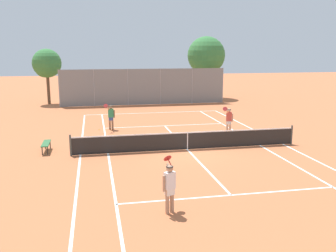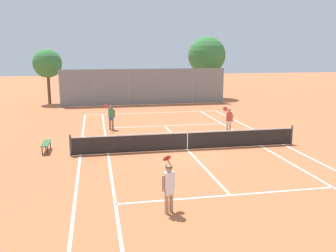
% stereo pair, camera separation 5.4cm
% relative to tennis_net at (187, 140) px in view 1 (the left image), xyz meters
% --- Properties ---
extents(ground_plane, '(120.00, 120.00, 0.00)m').
position_rel_tennis_net_xyz_m(ground_plane, '(0.00, 0.00, -0.51)').
color(ground_plane, '#BC663D').
extents(court_line_markings, '(11.10, 23.90, 0.01)m').
position_rel_tennis_net_xyz_m(court_line_markings, '(0.00, 0.00, -0.51)').
color(court_line_markings, white).
rests_on(court_line_markings, ground).
extents(tennis_net, '(12.00, 0.10, 1.07)m').
position_rel_tennis_net_xyz_m(tennis_net, '(0.00, 0.00, 0.00)').
color(tennis_net, '#474C47').
rests_on(tennis_net, ground).
extents(player_near_side, '(0.46, 0.88, 1.77)m').
position_rel_tennis_net_xyz_m(player_near_side, '(-2.48, -7.41, 0.42)').
color(player_near_side, tan).
rests_on(player_near_side, ground).
extents(player_far_left, '(0.74, 0.72, 1.77)m').
position_rel_tennis_net_xyz_m(player_far_left, '(-3.68, 5.89, 0.42)').
color(player_far_left, '#936B4C').
rests_on(player_far_left, ground).
extents(player_far_right, '(0.83, 0.70, 1.77)m').
position_rel_tennis_net_xyz_m(player_far_right, '(3.43, 3.11, 0.42)').
color(player_far_right, '#D8A884').
rests_on(player_far_right, ground).
extents(loose_tennis_ball_0, '(0.07, 0.07, 0.07)m').
position_rel_tennis_net_xyz_m(loose_tennis_ball_0, '(3.75, 7.07, -0.48)').
color(loose_tennis_ball_0, '#D1DB33').
rests_on(loose_tennis_ball_0, ground).
extents(loose_tennis_ball_1, '(0.07, 0.07, 0.07)m').
position_rel_tennis_net_xyz_m(loose_tennis_ball_1, '(-4.47, 5.86, -0.48)').
color(loose_tennis_ball_1, '#D1DB33').
rests_on(loose_tennis_ball_1, ground).
extents(loose_tennis_ball_2, '(0.07, 0.07, 0.07)m').
position_rel_tennis_net_xyz_m(loose_tennis_ball_2, '(4.96, 3.69, -0.48)').
color(loose_tennis_ball_2, '#D1DB33').
rests_on(loose_tennis_ball_2, ground).
extents(courtside_bench, '(0.36, 1.50, 0.47)m').
position_rel_tennis_net_xyz_m(courtside_bench, '(-7.23, 1.07, -0.10)').
color(courtside_bench, '#2D6638').
rests_on(courtside_bench, ground).
extents(back_fence, '(15.61, 0.08, 3.42)m').
position_rel_tennis_net_xyz_m(back_fence, '(0.00, 16.59, 1.20)').
color(back_fence, gray).
rests_on(back_fence, ground).
extents(tree_behind_left, '(2.73, 2.73, 5.25)m').
position_rel_tennis_net_xyz_m(tree_behind_left, '(-9.03, 19.08, 3.26)').
color(tree_behind_left, brown).
rests_on(tree_behind_left, ground).
extents(tree_behind_right, '(4.00, 4.00, 6.55)m').
position_rel_tennis_net_xyz_m(tree_behind_right, '(7.22, 20.46, 3.93)').
color(tree_behind_right, brown).
rests_on(tree_behind_right, ground).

